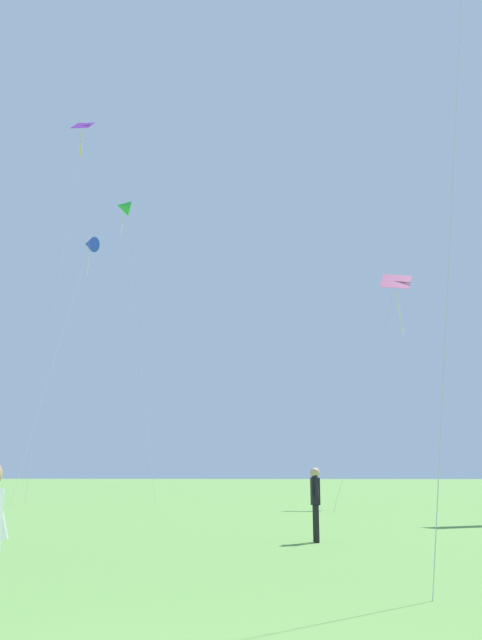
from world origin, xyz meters
TOP-DOWN VIEW (x-y plane):
  - kite_pink_low at (5.89, 31.13)m, footprint 4.71×7.45m
  - kite_blue_delta at (-13.01, 37.38)m, footprint 1.33×9.99m
  - kite_green_small at (-11.46, 39.57)m, footprint 4.60×5.16m
  - kite_purple_streamer at (-13.43, 35.70)m, footprint 1.56×6.08m
  - person_with_spool at (1.42, 12.54)m, footprint 0.22×0.53m

SIDE VIEW (x-z plane):
  - person_with_spool at x=1.42m, z-range 0.17..1.80m
  - kite_pink_low at x=5.89m, z-range 4.66..16.64m
  - kite_blue_delta at x=-13.01m, z-range 7.83..24.72m
  - kite_green_small at x=-11.46m, z-range 9.54..29.96m
  - kite_purple_streamer at x=-13.43m, z-range 10.33..35.02m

